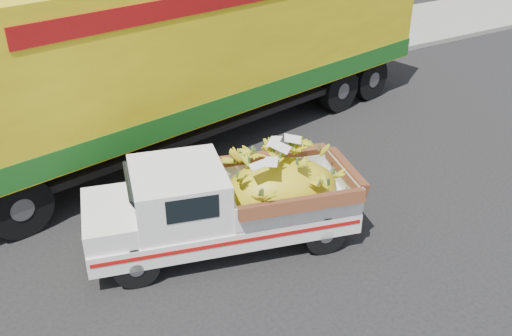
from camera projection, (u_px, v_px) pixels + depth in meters
ground at (256, 230)px, 9.79m from camera, size 100.00×100.00×0.00m
curb at (129, 106)px, 14.40m from camera, size 60.00×0.25×0.15m
sidewalk at (103, 81)px, 15.98m from camera, size 60.00×4.00×0.14m
pickup_truck at (241, 199)px, 9.16m from camera, size 4.51×2.61×1.49m
semi_trailer at (198, 46)px, 11.96m from camera, size 12.08×4.63×3.80m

